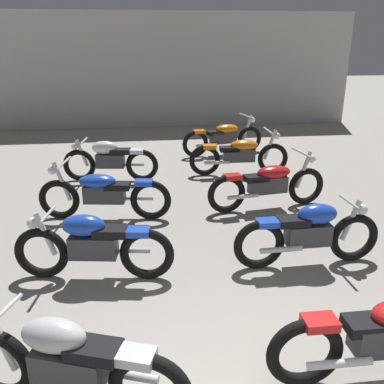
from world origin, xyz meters
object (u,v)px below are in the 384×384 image
(motorcycle_left_row_3, at_px, (110,160))
(motorcycle_right_row_4, at_px, (224,137))
(motorcycle_left_row_0, at_px, (68,364))
(motorcycle_right_row_3, at_px, (240,154))
(motorcycle_left_row_1, at_px, (93,244))
(motorcycle_right_row_1, at_px, (309,233))
(motorcycle_right_row_2, at_px, (268,184))
(motorcycle_left_row_2, at_px, (104,193))

(motorcycle_left_row_3, xyz_separation_m, motorcycle_right_row_4, (2.74, 1.78, -0.01))
(motorcycle_left_row_0, height_order, motorcycle_left_row_3, same)
(motorcycle_left_row_3, height_order, motorcycle_right_row_3, motorcycle_right_row_3)
(motorcycle_left_row_1, xyz_separation_m, motorcycle_right_row_1, (2.74, -0.02, 0.00))
(motorcycle_left_row_1, xyz_separation_m, motorcycle_right_row_2, (2.80, 1.93, -0.01))
(motorcycle_right_row_1, distance_m, motorcycle_right_row_4, 5.60)
(motorcycle_right_row_4, bearing_deg, motorcycle_right_row_3, -89.49)
(motorcycle_right_row_2, bearing_deg, motorcycle_right_row_4, 90.78)
(motorcycle_left_row_0, relative_size, motorcycle_left_row_3, 0.96)
(motorcycle_left_row_1, relative_size, motorcycle_right_row_4, 0.92)
(motorcycle_left_row_2, distance_m, motorcycle_right_row_2, 2.79)
(motorcycle_right_row_3, bearing_deg, motorcycle_right_row_4, 90.51)
(motorcycle_right_row_1, height_order, motorcycle_right_row_4, motorcycle_right_row_4)
(motorcycle_left_row_2, xyz_separation_m, motorcycle_right_row_3, (2.76, 2.06, 0.00))
(motorcycle_left_row_3, bearing_deg, motorcycle_left_row_2, -89.90)
(motorcycle_left_row_1, relative_size, motorcycle_right_row_2, 0.91)
(motorcycle_right_row_2, bearing_deg, motorcycle_left_row_3, 146.20)
(motorcycle_left_row_0, height_order, motorcycle_left_row_2, motorcycle_left_row_2)
(motorcycle_left_row_0, height_order, motorcycle_left_row_1, same)
(motorcycle_left_row_3, bearing_deg, motorcycle_left_row_0, -90.10)
(motorcycle_right_row_2, distance_m, motorcycle_right_row_4, 3.65)
(motorcycle_right_row_2, bearing_deg, motorcycle_left_row_0, -125.47)
(motorcycle_left_row_3, distance_m, motorcycle_right_row_2, 3.36)
(motorcycle_right_row_1, bearing_deg, motorcycle_left_row_3, 125.56)
(motorcycle_right_row_1, xyz_separation_m, motorcycle_right_row_4, (0.01, 5.60, -0.01))
(motorcycle_left_row_2, xyz_separation_m, motorcycle_left_row_3, (-0.00, 1.97, 0.01))
(motorcycle_left_row_3, height_order, motorcycle_right_row_4, motorcycle_right_row_4)
(motorcycle_left_row_1, distance_m, motorcycle_right_row_1, 2.74)
(motorcycle_left_row_1, relative_size, motorcycle_left_row_2, 0.91)
(motorcycle_left_row_0, distance_m, motorcycle_right_row_1, 3.39)
(motorcycle_left_row_2, bearing_deg, motorcycle_right_row_2, 2.07)
(motorcycle_left_row_0, xyz_separation_m, motorcycle_right_row_4, (2.75, 7.59, -0.01))
(motorcycle_right_row_2, relative_size, motorcycle_right_row_3, 1.00)
(motorcycle_right_row_3, bearing_deg, motorcycle_right_row_2, -88.98)
(motorcycle_right_row_2, height_order, motorcycle_right_row_3, same)
(motorcycle_right_row_1, bearing_deg, motorcycle_left_row_0, -144.14)
(motorcycle_left_row_0, bearing_deg, motorcycle_left_row_3, 89.90)
(motorcycle_left_row_0, distance_m, motorcycle_right_row_2, 4.83)
(motorcycle_left_row_0, xyz_separation_m, motorcycle_left_row_3, (0.01, 5.81, 0.00))
(motorcycle_left_row_1, distance_m, motorcycle_right_row_3, 4.78)
(motorcycle_left_row_0, distance_m, motorcycle_left_row_2, 3.83)
(motorcycle_right_row_4, bearing_deg, motorcycle_left_row_3, -147.02)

